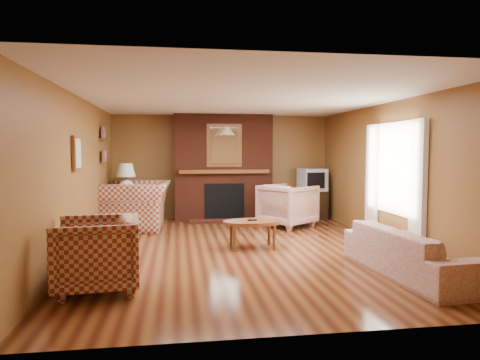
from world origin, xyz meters
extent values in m
plane|color=#431D0E|center=(0.00, 0.00, 0.00)|extent=(6.50, 6.50, 0.00)
plane|color=silver|center=(0.00, 0.00, 2.40)|extent=(6.50, 6.50, 0.00)
plane|color=brown|center=(0.00, 3.25, 1.20)|extent=(6.50, 0.00, 6.50)
plane|color=brown|center=(0.00, -3.25, 1.20)|extent=(6.50, 0.00, 6.50)
plane|color=brown|center=(-2.50, 0.00, 1.20)|extent=(0.00, 6.50, 6.50)
plane|color=brown|center=(2.50, 0.00, 1.20)|extent=(0.00, 6.50, 6.50)
cube|color=#491B10|center=(0.00, 3.00, 1.20)|extent=(2.20, 0.50, 2.40)
cube|color=black|center=(0.00, 2.77, 0.45)|extent=(0.90, 0.06, 0.80)
cube|color=#491B10|center=(0.00, 2.60, 0.03)|extent=(1.60, 0.35, 0.06)
cube|color=brown|center=(0.00, 2.73, 1.12)|extent=(2.00, 0.18, 0.08)
cube|color=brown|center=(0.00, 2.76, 1.70)|extent=(0.78, 0.05, 0.95)
cube|color=white|center=(0.00, 2.73, 1.70)|extent=(0.62, 0.02, 0.80)
cube|color=beige|center=(2.44, -0.95, 1.05)|extent=(0.08, 0.35, 2.00)
cube|color=beige|center=(2.44, 0.55, 1.05)|extent=(0.08, 0.35, 2.00)
cube|color=white|center=(2.48, -0.20, 1.30)|extent=(0.03, 1.10, 1.50)
cube|color=brown|center=(-2.47, 1.90, 1.35)|extent=(0.06, 0.55, 0.04)
cube|color=brown|center=(-2.47, 1.90, 1.80)|extent=(0.06, 0.55, 0.04)
cube|color=brown|center=(-2.47, -0.30, 1.55)|extent=(0.04, 0.40, 0.50)
cube|color=silver|center=(-2.44, -0.30, 1.55)|extent=(0.01, 0.32, 0.42)
cylinder|color=black|center=(0.00, 2.30, 2.22)|extent=(0.01, 0.01, 0.35)
cone|color=tan|center=(0.00, 2.30, 2.00)|extent=(0.36, 0.36, 0.18)
imported|color=maroon|center=(-1.85, 2.14, 0.48)|extent=(1.35, 1.53, 0.95)
imported|color=maroon|center=(-1.95, -1.76, 0.42)|extent=(1.01, 0.99, 0.84)
imported|color=beige|center=(1.90, -1.74, 0.30)|extent=(0.98, 2.14, 0.61)
imported|color=beige|center=(1.24, 1.92, 0.44)|extent=(1.35, 1.34, 0.89)
ellipsoid|color=brown|center=(0.16, 0.05, 0.43)|extent=(0.96, 0.60, 0.05)
cube|color=black|center=(0.16, 0.05, 0.46)|extent=(0.15, 0.05, 0.02)
cylinder|color=brown|center=(0.48, 0.24, 0.20)|extent=(0.05, 0.05, 0.40)
cylinder|color=brown|center=(-0.16, 0.24, 0.20)|extent=(0.05, 0.05, 0.40)
cylinder|color=brown|center=(0.48, -0.14, 0.20)|extent=(0.05, 0.05, 0.40)
cylinder|color=brown|center=(-0.16, -0.14, 0.20)|extent=(0.05, 0.05, 0.40)
cube|color=brown|center=(-2.10, 2.45, 0.33)|extent=(0.52, 0.52, 0.67)
sphere|color=white|center=(-2.10, 2.45, 0.83)|extent=(0.32, 0.32, 0.32)
cylinder|color=black|center=(-2.10, 2.45, 1.00)|extent=(0.03, 0.03, 0.10)
cone|color=white|center=(-2.10, 2.45, 1.18)|extent=(0.39, 0.39, 0.28)
cube|color=black|center=(2.05, 2.80, 0.33)|extent=(0.62, 0.57, 0.66)
cube|color=#AFB2B8|center=(2.05, 2.80, 0.91)|extent=(0.62, 0.60, 0.51)
cube|color=black|center=(2.05, 2.52, 0.91)|extent=(0.43, 0.07, 0.36)
camera|label=1|loc=(-1.03, -6.72, 1.59)|focal=32.00mm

